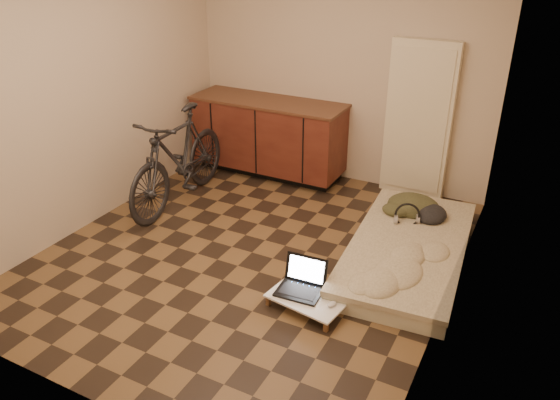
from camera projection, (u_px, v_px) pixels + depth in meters
The scene contains 10 objects.
room_shell at pixel (248, 118), 4.47m from camera, with size 3.50×4.00×2.60m.
cabinets at pixel (268, 136), 6.50m from camera, with size 1.84×0.62×0.91m.
appliance_panel at pixel (418, 121), 5.82m from camera, with size 0.70×0.10×1.70m, color #F4E8C1.
bicycle at pixel (178, 154), 5.72m from camera, with size 0.52×1.76×1.14m, color black.
futon at pixel (408, 250), 4.92m from camera, with size 1.12×2.09×0.17m.
clothing_pile at pixel (418, 202), 5.36m from camera, with size 0.54×0.45×0.22m, color #3A3B22, non-canonical shape.
headphones at pixel (407, 214), 5.17m from camera, with size 0.26×0.24×0.18m, color black, non-canonical shape.
lap_desk at pixel (308, 298), 4.29m from camera, with size 0.65×0.47×0.10m.
laptop at pixel (302, 284), 4.35m from camera, with size 0.37×0.34×0.24m.
mouse at pixel (332, 304), 4.17m from camera, with size 0.05×0.09×0.03m, color silver.
Camera 1 is at (2.22, -3.70, 2.69)m, focal length 35.00 mm.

